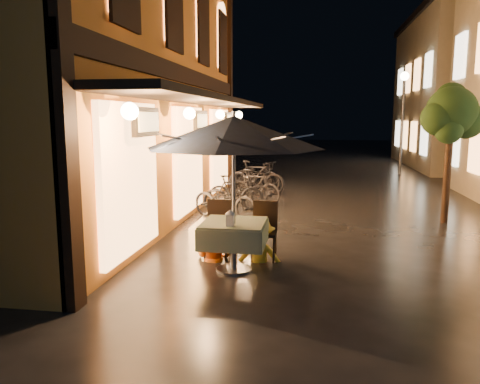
% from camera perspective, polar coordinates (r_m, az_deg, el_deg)
% --- Properties ---
extents(ground, '(90.00, 90.00, 0.00)m').
position_cam_1_polar(ground, '(6.96, 13.22, -11.07)').
color(ground, black).
rests_on(ground, ground).
extents(west_building, '(5.90, 11.40, 7.40)m').
position_cam_1_polar(west_building, '(11.81, -17.59, 15.18)').
color(west_building, orange).
rests_on(west_building, ground).
extents(street_tree, '(1.43, 1.20, 3.15)m').
position_cam_1_polar(street_tree, '(11.42, 24.42, 8.53)').
color(street_tree, black).
rests_on(street_tree, ground).
extents(streetlamp_far, '(0.36, 0.36, 4.23)m').
position_cam_1_polar(streetlamp_far, '(20.83, 19.27, 10.07)').
color(streetlamp_far, '#59595E').
rests_on(streetlamp_far, ground).
extents(cafe_table, '(0.99, 0.99, 0.78)m').
position_cam_1_polar(cafe_table, '(7.26, -0.76, -5.13)').
color(cafe_table, '#59595E').
rests_on(cafe_table, ground).
extents(patio_umbrella, '(2.71, 2.71, 2.46)m').
position_cam_1_polar(patio_umbrella, '(7.04, -0.79, 7.29)').
color(patio_umbrella, '#59595E').
rests_on(patio_umbrella, ground).
extents(cafe_chair_left, '(0.42, 0.42, 0.97)m').
position_cam_1_polar(cafe_chair_left, '(8.04, -2.66, -4.09)').
color(cafe_chair_left, black).
rests_on(cafe_chair_left, ground).
extents(cafe_chair_right, '(0.42, 0.42, 0.97)m').
position_cam_1_polar(cafe_chair_right, '(7.92, 3.02, -4.29)').
color(cafe_chair_right, black).
rests_on(cafe_chair_right, ground).
extents(table_lantern, '(0.16, 0.16, 0.25)m').
position_cam_1_polar(table_lantern, '(6.90, -1.19, -3.06)').
color(table_lantern, white).
rests_on(table_lantern, cafe_table).
extents(person_orange, '(0.79, 0.69, 1.37)m').
position_cam_1_polar(person_orange, '(7.85, -3.24, -3.33)').
color(person_orange, '#CF5C0E').
rests_on(person_orange, ground).
extents(person_yellow, '(0.94, 0.58, 1.40)m').
position_cam_1_polar(person_yellow, '(7.75, 2.39, -3.34)').
color(person_yellow, yellow).
rests_on(person_yellow, ground).
extents(bicycle_0, '(1.85, 1.24, 0.92)m').
position_cam_1_polar(bicycle_0, '(11.01, -1.82, -0.92)').
color(bicycle_0, black).
rests_on(bicycle_0, ground).
extents(bicycle_1, '(1.61, 1.03, 0.94)m').
position_cam_1_polar(bicycle_1, '(11.88, -0.79, -0.13)').
color(bicycle_1, black).
rests_on(bicycle_1, ground).
extents(bicycle_2, '(1.71, 0.90, 0.85)m').
position_cam_1_polar(bicycle_2, '(12.72, -0.14, 0.28)').
color(bicycle_2, black).
rests_on(bicycle_2, ground).
extents(bicycle_3, '(1.65, 1.04, 0.96)m').
position_cam_1_polar(bicycle_3, '(12.88, 1.77, 0.63)').
color(bicycle_3, black).
rests_on(bicycle_3, ground).
extents(bicycle_4, '(2.02, 1.21, 1.00)m').
position_cam_1_polar(bicycle_4, '(14.83, 2.01, 1.83)').
color(bicycle_4, black).
rests_on(bicycle_4, ground).
extents(bicycle_5, '(1.74, 0.68, 1.02)m').
position_cam_1_polar(bicycle_5, '(14.84, 1.74, 1.86)').
color(bicycle_5, black).
rests_on(bicycle_5, ground).
extents(bicycle_6, '(1.70, 0.93, 0.85)m').
position_cam_1_polar(bicycle_6, '(16.22, 2.02, 2.16)').
color(bicycle_6, black).
rests_on(bicycle_6, ground).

